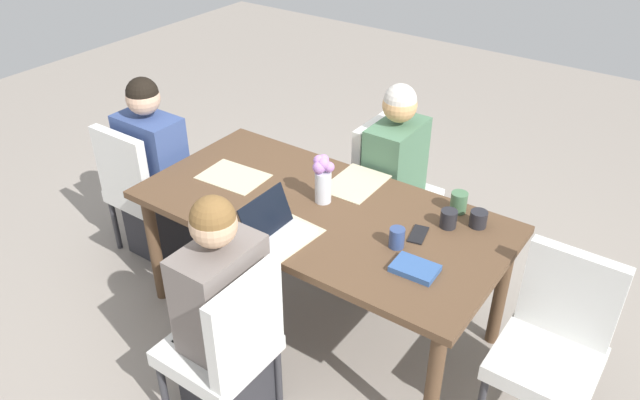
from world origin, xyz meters
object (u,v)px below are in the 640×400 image
at_px(dining_table, 320,221).
at_px(person_near_left_far, 394,187).
at_px(book_red_cover, 415,268).
at_px(coffee_mug_near_right, 459,202).
at_px(person_far_left_near, 225,324).
at_px(person_head_right_left_mid, 156,179).
at_px(chair_head_left_right_near, 554,339).
at_px(coffee_mug_centre_right, 397,238).
at_px(flower_vase, 323,176).
at_px(chair_head_right_left_mid, 141,185).
at_px(coffee_mug_centre_left, 478,219).
at_px(chair_far_left_near, 228,343).
at_px(phone_black, 418,234).
at_px(laptop_far_left_near, 275,231).
at_px(chair_near_left_far, 388,183).
at_px(coffee_mug_near_left, 449,219).

distance_m(dining_table, person_near_left_far, 0.75).
bearing_deg(book_red_cover, coffee_mug_near_right, -87.42).
height_order(person_far_left_near, person_head_right_left_mid, same).
xyz_separation_m(chair_head_left_right_near, coffee_mug_centre_right, (0.76, 0.11, 0.30)).
bearing_deg(person_near_left_far, flower_vase, 84.35).
xyz_separation_m(chair_head_right_left_mid, coffee_mug_centre_left, (-2.02, -0.43, 0.29)).
height_order(chair_head_right_left_mid, coffee_mug_centre_right, chair_head_right_left_mid).
height_order(chair_far_left_near, coffee_mug_centre_right, chair_far_left_near).
distance_m(person_head_right_left_mid, book_red_cover, 1.89).
bearing_deg(chair_far_left_near, flower_vase, -83.18).
bearing_deg(book_red_cover, flower_vase, -22.18).
bearing_deg(chair_head_left_right_near, phone_black, -2.71).
distance_m(person_far_left_near, laptop_far_left_near, 0.49).
bearing_deg(chair_head_left_right_near, person_far_left_near, 32.55).
height_order(chair_head_left_right_near, coffee_mug_centre_left, chair_head_left_right_near).
distance_m(coffee_mug_near_right, phone_black, 0.31).
height_order(coffee_mug_near_right, phone_black, coffee_mug_near_right).
bearing_deg(coffee_mug_centre_right, coffee_mug_near_right, -103.73).
xyz_separation_m(person_far_left_near, chair_head_right_left_mid, (1.29, -0.64, -0.03)).
bearing_deg(coffee_mug_near_right, chair_near_left_far, -33.12).
xyz_separation_m(coffee_mug_near_left, coffee_mug_near_right, (0.02, -0.15, 0.01)).
xyz_separation_m(coffee_mug_near_right, coffee_mug_centre_left, (-0.14, 0.06, -0.01)).
bearing_deg(book_red_cover, coffee_mug_near_left, -87.97).
bearing_deg(laptop_far_left_near, coffee_mug_centre_left, -138.82).
distance_m(person_head_right_left_mid, coffee_mug_near_left, 1.88).
bearing_deg(dining_table, flower_vase, -66.05).
bearing_deg(chair_far_left_near, chair_head_right_left_mid, -26.97).
height_order(chair_far_left_near, phone_black, chair_far_left_near).
distance_m(chair_far_left_near, chair_head_left_right_near, 1.44).
xyz_separation_m(dining_table, chair_head_left_right_near, (-1.24, -0.04, -0.17)).
distance_m(laptop_far_left_near, coffee_mug_centre_left, 0.99).
bearing_deg(person_near_left_far, person_far_left_near, 88.60).
distance_m(chair_near_left_far, coffee_mug_near_right, 0.81).
bearing_deg(laptop_far_left_near, dining_table, -93.84).
xyz_separation_m(chair_head_right_left_mid, phone_black, (-1.82, -0.19, 0.25)).
distance_m(person_near_left_far, laptop_far_left_near, 1.10).
height_order(person_near_left_far, coffee_mug_centre_right, person_near_left_far).
height_order(chair_head_left_right_near, coffee_mug_near_left, chair_head_left_right_near).
distance_m(coffee_mug_centre_left, phone_black, 0.31).
xyz_separation_m(chair_head_left_right_near, coffee_mug_centre_left, (0.52, -0.27, 0.29)).
height_order(person_near_left_far, coffee_mug_near_right, person_near_left_far).
distance_m(dining_table, chair_near_left_far, 0.81).
xyz_separation_m(dining_table, laptop_far_left_near, (0.02, 0.34, 0.12)).
bearing_deg(coffee_mug_near_left, laptop_far_left_near, 41.87).
relative_size(chair_far_left_near, coffee_mug_centre_left, 10.50).
bearing_deg(person_far_left_near, coffee_mug_centre_left, -124.25).
xyz_separation_m(person_near_left_far, flower_vase, (0.07, 0.67, 0.37)).
distance_m(person_head_right_left_mid, coffee_mug_centre_left, 2.01).
height_order(chair_near_left_far, coffee_mug_centre_left, chair_near_left_far).
xyz_separation_m(coffee_mug_near_left, coffee_mug_centre_left, (-0.12, -0.09, -0.00)).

